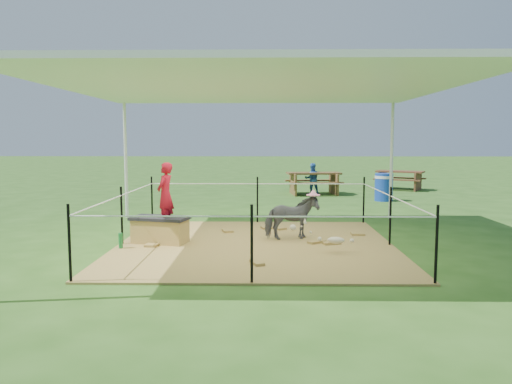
{
  "coord_description": "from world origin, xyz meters",
  "views": [
    {
      "loc": [
        0.16,
        -8.25,
        1.78
      ],
      "look_at": [
        0.0,
        0.6,
        0.85
      ],
      "focal_mm": 35.0,
      "sensor_mm": 36.0,
      "label": 1
    }
  ],
  "objects_px": {
    "woman": "(165,188)",
    "distant_person": "(312,179)",
    "trash_barrel": "(384,187)",
    "picnic_table_near": "(313,183)",
    "pony": "(291,218)",
    "foal": "(336,239)",
    "straw_bale": "(160,231)",
    "picnic_table_far": "(400,180)",
    "green_bottle": "(121,241)"
  },
  "relations": [
    {
      "from": "straw_bale",
      "to": "green_bottle",
      "type": "distance_m",
      "value": 0.71
    },
    {
      "from": "picnic_table_far",
      "to": "green_bottle",
      "type": "bearing_deg",
      "value": -98.15
    },
    {
      "from": "straw_bale",
      "to": "picnic_table_far",
      "type": "distance_m",
      "value": 11.54
    },
    {
      "from": "pony",
      "to": "foal",
      "type": "xyz_separation_m",
      "value": [
        0.64,
        -1.04,
        -0.16
      ]
    },
    {
      "from": "woman",
      "to": "foal",
      "type": "bearing_deg",
      "value": 89.3
    },
    {
      "from": "woman",
      "to": "picnic_table_far",
      "type": "distance_m",
      "value": 11.5
    },
    {
      "from": "trash_barrel",
      "to": "picnic_table_near",
      "type": "height_order",
      "value": "trash_barrel"
    },
    {
      "from": "foal",
      "to": "picnic_table_far",
      "type": "distance_m",
      "value": 10.84
    },
    {
      "from": "foal",
      "to": "distant_person",
      "type": "xyz_separation_m",
      "value": [
        0.44,
        8.68,
        0.25
      ]
    },
    {
      "from": "green_bottle",
      "to": "picnic_table_near",
      "type": "relative_size",
      "value": 0.14
    },
    {
      "from": "green_bottle",
      "to": "distant_person",
      "type": "distance_m",
      "value": 9.27
    },
    {
      "from": "woman",
      "to": "picnic_table_far",
      "type": "height_order",
      "value": "woman"
    },
    {
      "from": "pony",
      "to": "trash_barrel",
      "type": "xyz_separation_m",
      "value": [
        2.99,
        5.83,
        -0.02
      ]
    },
    {
      "from": "straw_bale",
      "to": "pony",
      "type": "height_order",
      "value": "pony"
    },
    {
      "from": "straw_bale",
      "to": "distant_person",
      "type": "height_order",
      "value": "distant_person"
    },
    {
      "from": "pony",
      "to": "trash_barrel",
      "type": "distance_m",
      "value": 6.55
    },
    {
      "from": "trash_barrel",
      "to": "pony",
      "type": "bearing_deg",
      "value": -117.17
    },
    {
      "from": "pony",
      "to": "picnic_table_far",
      "type": "relative_size",
      "value": 0.57
    },
    {
      "from": "woman",
      "to": "foal",
      "type": "distance_m",
      "value": 2.97
    },
    {
      "from": "pony",
      "to": "woman",
      "type": "bearing_deg",
      "value": 84.44
    },
    {
      "from": "picnic_table_near",
      "to": "distant_person",
      "type": "bearing_deg",
      "value": 105.89
    },
    {
      "from": "picnic_table_near",
      "to": "distant_person",
      "type": "xyz_separation_m",
      "value": [
        -0.04,
        0.1,
        0.15
      ]
    },
    {
      "from": "trash_barrel",
      "to": "distant_person",
      "type": "height_order",
      "value": "distant_person"
    },
    {
      "from": "straw_bale",
      "to": "foal",
      "type": "distance_m",
      "value": 2.98
    },
    {
      "from": "woman",
      "to": "picnic_table_far",
      "type": "relative_size",
      "value": 0.66
    },
    {
      "from": "green_bottle",
      "to": "picnic_table_far",
      "type": "distance_m",
      "value": 12.22
    },
    {
      "from": "straw_bale",
      "to": "picnic_table_near",
      "type": "bearing_deg",
      "value": 66.82
    },
    {
      "from": "straw_bale",
      "to": "distant_person",
      "type": "distance_m",
      "value": 8.64
    },
    {
      "from": "picnic_table_near",
      "to": "distant_person",
      "type": "height_order",
      "value": "distant_person"
    },
    {
      "from": "woman",
      "to": "distant_person",
      "type": "bearing_deg",
      "value": 171.68
    },
    {
      "from": "foal",
      "to": "picnic_table_far",
      "type": "bearing_deg",
      "value": 79.04
    },
    {
      "from": "woman",
      "to": "foal",
      "type": "height_order",
      "value": "woman"
    },
    {
      "from": "green_bottle",
      "to": "picnic_table_far",
      "type": "xyz_separation_m",
      "value": [
        7.15,
        9.91,
        0.18
      ]
    },
    {
      "from": "foal",
      "to": "distant_person",
      "type": "bearing_deg",
      "value": 96.16
    },
    {
      "from": "woman",
      "to": "pony",
      "type": "xyz_separation_m",
      "value": [
        2.15,
        0.32,
        -0.55
      ]
    },
    {
      "from": "foal",
      "to": "picnic_table_near",
      "type": "height_order",
      "value": "picnic_table_near"
    },
    {
      "from": "distant_person",
      "to": "foal",
      "type": "bearing_deg",
      "value": 80.61
    },
    {
      "from": "woman",
      "to": "green_bottle",
      "type": "height_order",
      "value": "woman"
    },
    {
      "from": "pony",
      "to": "picnic_table_near",
      "type": "xyz_separation_m",
      "value": [
        1.11,
        7.55,
        -0.06
      ]
    },
    {
      "from": "trash_barrel",
      "to": "green_bottle",
      "type": "bearing_deg",
      "value": -131.29
    },
    {
      "from": "foal",
      "to": "trash_barrel",
      "type": "relative_size",
      "value": 1.01
    },
    {
      "from": "woman",
      "to": "picnic_table_far",
      "type": "xyz_separation_m",
      "value": [
        6.5,
        9.46,
        -0.63
      ]
    },
    {
      "from": "straw_bale",
      "to": "picnic_table_near",
      "type": "xyz_separation_m",
      "value": [
        3.37,
        7.87,
        0.13
      ]
    },
    {
      "from": "straw_bale",
      "to": "pony",
      "type": "bearing_deg",
      "value": 8.09
    },
    {
      "from": "pony",
      "to": "picnic_table_far",
      "type": "xyz_separation_m",
      "value": [
        4.34,
        9.14,
        -0.08
      ]
    },
    {
      "from": "foal",
      "to": "picnic_table_near",
      "type": "xyz_separation_m",
      "value": [
        0.48,
        8.58,
        0.11
      ]
    },
    {
      "from": "distant_person",
      "to": "trash_barrel",
      "type": "bearing_deg",
      "value": 129.99
    },
    {
      "from": "picnic_table_near",
      "to": "woman",
      "type": "bearing_deg",
      "value": -118.22
    },
    {
      "from": "green_bottle",
      "to": "trash_barrel",
      "type": "distance_m",
      "value": 8.78
    },
    {
      "from": "foal",
      "to": "picnic_table_near",
      "type": "distance_m",
      "value": 8.6
    }
  ]
}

